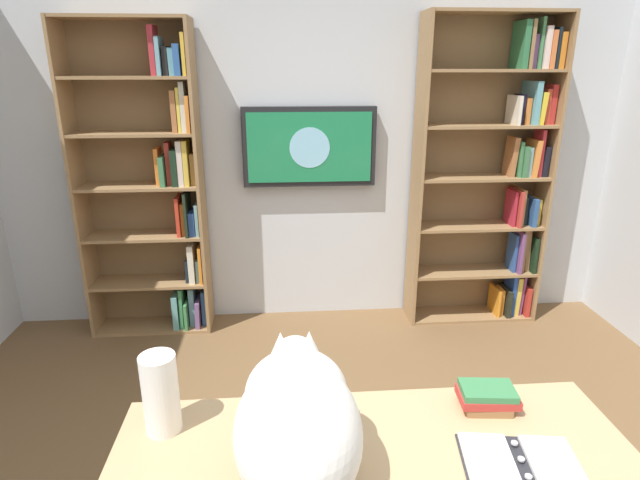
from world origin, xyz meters
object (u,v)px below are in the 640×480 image
Objects in this scene: open_binder at (521,462)px; bookshelf_right at (155,189)px; wall_mounted_tv at (309,147)px; bookshelf_left at (496,174)px; desk_book_stack at (487,397)px; paper_towel_roll at (161,393)px; cat at (297,418)px.

bookshelf_right is at bearing -57.52° from open_binder.
wall_mounted_tv reaches higher than open_binder.
bookshelf_right is 1.09m from wall_mounted_tv.
bookshelf_left reaches higher than desk_book_stack.
bookshelf_left is at bearing 176.37° from wall_mounted_tv.
wall_mounted_tv is at bearing -79.52° from open_binder.
open_binder is (-1.51, 2.38, -0.28)m from bookshelf_right.
desk_book_stack is at bearing 101.69° from wall_mounted_tv.
wall_mounted_tv reaches higher than paper_towel_roll.
wall_mounted_tv is at bearing -78.31° from desk_book_stack.
bookshelf_right is 2.83m from open_binder.
bookshelf_right is 10.77× the size of desk_book_stack.
cat is 0.47m from paper_towel_roll.
desk_book_stack is at bearing -178.63° from paper_towel_roll.
bookshelf_right reaches higher than open_binder.
bookshelf_right is 5.91× the size of open_binder.
wall_mounted_tv is at bearing -104.80° from paper_towel_roll.
cat is (1.51, 2.36, -0.16)m from bookshelf_left.
bookshelf_left is 2.81m from cat.
bookshelf_right is 8.18× the size of paper_towel_roll.
desk_book_stack is at bearing -90.11° from open_binder.
bookshelf_right is 2.62m from desk_book_stack.
cat is at bearing 21.24° from desk_book_stack.
open_binder is (-0.46, 2.46, -0.53)m from wall_mounted_tv.
cat is at bearing 110.41° from bookshelf_right.
cat is at bearing -1.13° from open_binder.
bookshelf_right reaches higher than desk_book_stack.
bookshelf_left is 1.35m from wall_mounted_tv.
desk_book_stack is (-1.04, -0.02, -0.09)m from paper_towel_roll.
paper_towel_roll is (0.59, 2.23, -0.41)m from wall_mounted_tv.
desk_book_stack is (-0.63, -0.25, -0.14)m from cat.
open_binder is at bearing 178.87° from cat.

